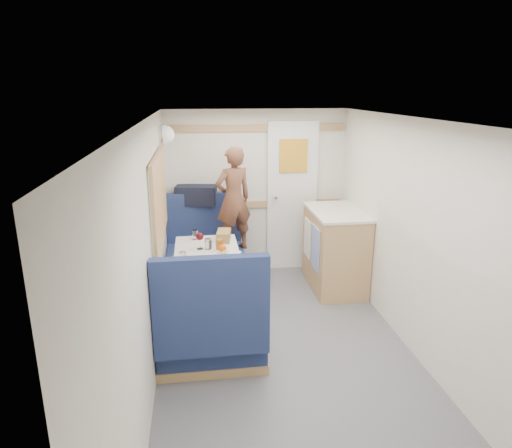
{
  "coord_description": "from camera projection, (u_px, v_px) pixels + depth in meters",
  "views": [
    {
      "loc": [
        -0.73,
        -3.2,
        2.22
      ],
      "look_at": [
        -0.18,
        0.9,
        0.99
      ],
      "focal_mm": 32.0,
      "sensor_mm": 36.0,
      "label": 1
    }
  ],
  "objects": [
    {
      "name": "floor",
      "position": [
        292.0,
        369.0,
        3.77
      ],
      "size": [
        4.5,
        4.5,
        0.0
      ],
      "primitive_type": "plane",
      "color": "#515156",
      "rests_on": "ground"
    },
    {
      "name": "ceiling",
      "position": [
        298.0,
        122.0,
        3.2
      ],
      "size": [
        4.5,
        4.5,
        0.0
      ],
      "primitive_type": "plane",
      "rotation": [
        3.14,
        0.0,
        0.0
      ],
      "color": "silver",
      "rests_on": "wall_back"
    },
    {
      "name": "wall_back",
      "position": [
        256.0,
        192.0,
        5.62
      ],
      "size": [
        2.2,
        0.02,
        2.0
      ],
      "primitive_type": "cube",
      "color": "silver",
      "rests_on": "floor"
    },
    {
      "name": "wall_left",
      "position": [
        148.0,
        263.0,
        3.34
      ],
      "size": [
        0.02,
        4.5,
        2.0
      ],
      "primitive_type": "cube",
      "color": "silver",
      "rests_on": "floor"
    },
    {
      "name": "wall_right",
      "position": [
        430.0,
        249.0,
        3.62
      ],
      "size": [
        0.02,
        4.5,
        2.0
      ],
      "primitive_type": "cube",
      "color": "silver",
      "rests_on": "floor"
    },
    {
      "name": "oak_trim_low",
      "position": [
        256.0,
        204.0,
        5.64
      ],
      "size": [
        2.15,
        0.02,
        0.08
      ],
      "primitive_type": "cube",
      "color": "#AB7D4D",
      "rests_on": "wall_back"
    },
    {
      "name": "oak_trim_high",
      "position": [
        256.0,
        128.0,
        5.38
      ],
      "size": [
        2.15,
        0.02,
        0.08
      ],
      "primitive_type": "cube",
      "color": "#AB7D4D",
      "rests_on": "wall_back"
    },
    {
      "name": "side_window",
      "position": [
        158.0,
        198.0,
        4.22
      ],
      "size": [
        0.04,
        1.3,
        0.72
      ],
      "primitive_type": "cube",
      "color": "#929E86",
      "rests_on": "wall_left"
    },
    {
      "name": "rear_door",
      "position": [
        292.0,
        194.0,
        5.66
      ],
      "size": [
        0.62,
        0.12,
        1.86
      ],
      "color": "white",
      "rests_on": "wall_back"
    },
    {
      "name": "dinette_table",
      "position": [
        207.0,
        265.0,
        4.47
      ],
      "size": [
        0.62,
        0.92,
        0.72
      ],
      "color": "white",
      "rests_on": "floor"
    },
    {
      "name": "bench_far",
      "position": [
        206.0,
        259.0,
        5.37
      ],
      "size": [
        0.9,
        0.59,
        1.05
      ],
      "color": "#17214A",
      "rests_on": "floor"
    },
    {
      "name": "bench_near",
      "position": [
        212.0,
        334.0,
        3.73
      ],
      "size": [
        0.9,
        0.59,
        1.05
      ],
      "color": "#17214A",
      "rests_on": "floor"
    },
    {
      "name": "ledge",
      "position": [
        204.0,
        206.0,
        5.45
      ],
      "size": [
        0.9,
        0.14,
        0.04
      ],
      "primitive_type": "cube",
      "color": "#AB7D4D",
      "rests_on": "bench_far"
    },
    {
      "name": "dome_light",
      "position": [
        165.0,
        135.0,
        4.9
      ],
      "size": [
        0.2,
        0.2,
        0.2
      ],
      "primitive_type": "sphere",
      "color": "white",
      "rests_on": "wall_left"
    },
    {
      "name": "galley_counter",
      "position": [
        335.0,
        249.0,
        5.21
      ],
      "size": [
        0.57,
        0.92,
        0.92
      ],
      "color": "#AB7D4D",
      "rests_on": "floor"
    },
    {
      "name": "person",
      "position": [
        233.0,
        199.0,
        5.09
      ],
      "size": [
        0.5,
        0.42,
        1.18
      ],
      "primitive_type": "imported",
      "rotation": [
        0.0,
        0.0,
        3.52
      ],
      "color": "brown",
      "rests_on": "bench_far"
    },
    {
      "name": "duffel_bag",
      "position": [
        196.0,
        195.0,
        5.4
      ],
      "size": [
        0.51,
        0.31,
        0.23
      ],
      "primitive_type": "cube",
      "rotation": [
        0.0,
        0.0,
        -0.18
      ],
      "color": "black",
      "rests_on": "ledge"
    },
    {
      "name": "tray",
      "position": [
        225.0,
        257.0,
        4.22
      ],
      "size": [
        0.32,
        0.37,
        0.02
      ],
      "primitive_type": "cube",
      "rotation": [
        0.0,
        0.0,
        -0.27
      ],
      "color": "white",
      "rests_on": "dinette_table"
    },
    {
      "name": "orange_fruit",
      "position": [
        222.0,
        249.0,
        4.3
      ],
      "size": [
        0.08,
        0.08,
        0.08
      ],
      "primitive_type": "sphere",
      "color": "orange",
      "rests_on": "tray"
    },
    {
      "name": "cheese_block",
      "position": [
        223.0,
        251.0,
        4.3
      ],
      "size": [
        0.11,
        0.09,
        0.03
      ],
      "primitive_type": "cube",
      "rotation": [
        0.0,
        0.0,
        -0.4
      ],
      "color": "#EAD087",
      "rests_on": "tray"
    },
    {
      "name": "wine_glass",
      "position": [
        200.0,
        237.0,
        4.42
      ],
      "size": [
        0.08,
        0.08,
        0.17
      ],
      "color": "white",
      "rests_on": "dinette_table"
    },
    {
      "name": "tumbler_left",
      "position": [
        182.0,
        258.0,
        4.07
      ],
      "size": [
        0.07,
        0.07,
        0.11
      ],
      "primitive_type": "cylinder",
      "color": "white",
      "rests_on": "dinette_table"
    },
    {
      "name": "tumbler_mid",
      "position": [
        195.0,
        235.0,
        4.73
      ],
      "size": [
        0.06,
        0.06,
        0.1
      ],
      "primitive_type": "cylinder",
      "color": "white",
      "rests_on": "dinette_table"
    },
    {
      "name": "tumbler_right",
      "position": [
        208.0,
        244.0,
        4.44
      ],
      "size": [
        0.07,
        0.07,
        0.11
      ],
      "primitive_type": "cylinder",
      "color": "white",
      "rests_on": "dinette_table"
    },
    {
      "name": "beer_glass",
      "position": [
        219.0,
        245.0,
        4.41
      ],
      "size": [
        0.07,
        0.07,
        0.11
      ],
      "primitive_type": "cylinder",
      "color": "brown",
      "rests_on": "dinette_table"
    },
    {
      "name": "pepper_grinder",
      "position": [
        210.0,
        244.0,
        4.46
      ],
      "size": [
        0.03,
        0.03,
        0.09
      ],
      "primitive_type": "cylinder",
      "color": "black",
      "rests_on": "dinette_table"
    },
    {
      "name": "bread_loaf",
      "position": [
        224.0,
        236.0,
        4.7
      ],
      "size": [
        0.17,
        0.26,
        0.1
      ],
      "primitive_type": "cube",
      "rotation": [
        0.0,
        0.0,
        -0.14
      ],
      "color": "brown",
      "rests_on": "dinette_table"
    }
  ]
}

